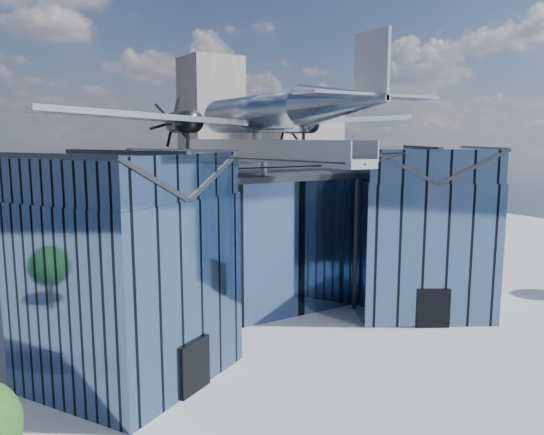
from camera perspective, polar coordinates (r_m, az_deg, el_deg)
ground_plane at (r=35.24m, az=1.75°, el=-12.08°), size 120.00×120.00×0.00m
museum at (r=38.57m, az=-2.98°, el=-1.71°), size 32.88×24.50×17.60m
bg_towers at (r=80.44m, az=-17.63°, el=6.51°), size 77.00×24.50×26.00m
tree_side_e at (r=59.10m, az=11.73°, el=-0.35°), size 4.07×4.07×5.01m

